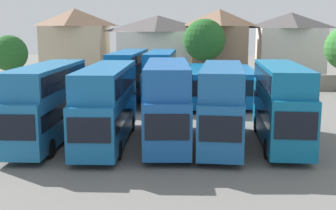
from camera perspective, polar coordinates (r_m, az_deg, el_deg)
name	(u,v)px	position (r m, az deg, el deg)	size (l,w,h in m)	color
ground	(178,98)	(45.50, 1.30, 0.92)	(140.00, 140.00, 0.00)	slate
depot_boundary_wall	(181,81)	(52.14, 1.65, 3.09)	(56.00, 0.50, 1.80)	gray
bus_1	(48,99)	(28.69, -15.37, 0.72)	(2.79, 11.06, 4.89)	#1C659B
bus_2	(107,101)	(27.59, -7.92, 0.58)	(2.96, 11.19, 4.85)	#17609D
bus_3	(167,99)	(27.16, -0.11, 0.81)	(3.29, 10.26, 5.09)	#1853A0
bus_4	(222,101)	(27.11, 6.99, 0.52)	(3.06, 10.27, 4.93)	#1A599A
bus_5	(281,100)	(28.00, 14.47, 0.61)	(2.80, 10.31, 4.95)	#0F6595
bus_6	(128,74)	(42.61, -5.16, 4.04)	(2.63, 11.91, 4.95)	#0E589C
bus_7	(161,74)	(42.44, -0.98, 4.04)	(2.57, 10.63, 4.93)	#0B58A6
bus_8	(200,83)	(42.30, 4.21, 2.84)	(2.96, 11.80, 3.37)	#0A5895
bus_9	(239,84)	(42.55, 9.28, 2.75)	(2.63, 10.60, 3.34)	#0E5CA2
house_terrace_left	(76,43)	(63.83, -11.92, 7.86)	(8.83, 7.35, 9.84)	#C6B293
house_terrace_centre	(158,47)	(60.86, -1.30, 7.49)	(10.90, 7.06, 8.84)	silver
house_terrace_right	(219,45)	(60.44, 6.64, 7.81)	(7.48, 7.90, 9.66)	#9E7A60
house_terrace_far_right	(290,46)	(62.73, 15.57, 7.38)	(8.98, 6.43, 9.22)	silver
tree_left_of_lot	(10,53)	(53.30, -19.91, 6.33)	(4.12, 4.12, 6.39)	brown
tree_right_of_lot	(204,40)	(54.24, 4.75, 8.41)	(5.14, 5.14, 8.29)	brown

